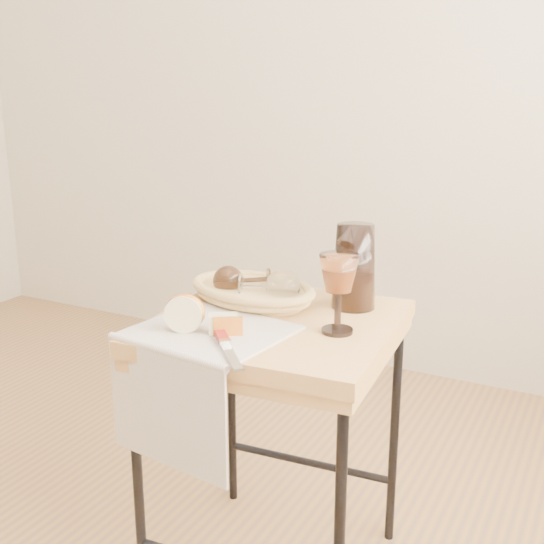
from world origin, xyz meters
The scene contains 11 objects.
wall_back centered at (0.00, 1.80, 1.35)m, with size 3.60×0.00×2.70m, color beige.
side_table centered at (0.67, 0.38, 0.35)m, with size 0.55×0.55×0.70m, color olive, non-canonical shape.
tea_towel centered at (0.58, 0.23, 0.70)m, with size 0.32×0.29×0.01m, color white.
bread_basket centered at (0.56, 0.47, 0.72)m, with size 0.31×0.21×0.05m, color tan, non-canonical shape.
goblet_lying_a centered at (0.54, 0.48, 0.75)m, with size 0.13×0.08×0.08m, color #432D20, non-canonical shape.
goblet_lying_b centered at (0.61, 0.45, 0.75)m, with size 0.14×0.09×0.09m, color white, non-canonical shape.
pitcher centered at (0.80, 0.55, 0.80)m, with size 0.15×0.23×0.25m, color black, non-canonical shape.
wine_goblet centered at (0.84, 0.37, 0.79)m, with size 0.09×0.09×0.18m, color white, non-canonical shape.
apple_half centered at (0.53, 0.21, 0.74)m, with size 0.09×0.05×0.08m, color red.
apple_wedge centered at (0.62, 0.23, 0.72)m, with size 0.06×0.03×0.04m, color #F6E6B2.
table_knife centered at (0.67, 0.16, 0.71)m, with size 0.23×0.02×0.02m, color silver, non-canonical shape.
Camera 1 is at (1.36, -0.95, 1.23)m, focal length 44.48 mm.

